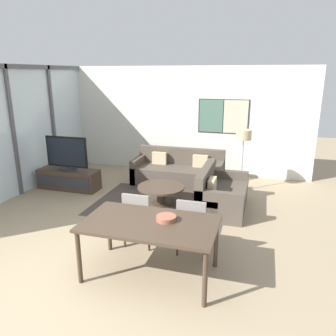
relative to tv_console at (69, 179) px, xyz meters
name	(u,v)px	position (x,y,z in m)	size (l,w,h in m)	color
ground_plane	(63,296)	(2.08, -3.42, -0.23)	(24.00, 24.00, 0.00)	#9E896B
wall_back	(180,120)	(2.11, 2.18, 1.17)	(6.91, 0.09, 2.80)	silver
window_wall_left	(11,126)	(-0.87, -0.62, 1.30)	(0.07, 5.60, 2.80)	silver
area_rug	(161,204)	(2.35, -0.29, -0.23)	(2.71, 1.99, 0.01)	#473D38
tv_console	(69,179)	(0.00, 0.00, 0.00)	(1.44, 0.49, 0.47)	#423326
television	(67,154)	(0.00, 0.00, 0.62)	(1.03, 0.20, 0.78)	#2D2D33
sofa_main	(179,172)	(2.35, 1.13, 0.04)	(2.17, 0.88, 0.83)	#51473D
sofa_side	(219,195)	(3.53, -0.17, 0.04)	(0.88, 1.51, 0.83)	#51473D
coffee_table	(161,191)	(2.35, -0.29, 0.06)	(0.96, 0.96, 0.39)	#423326
dining_table	(150,227)	(2.96, -2.68, 0.46)	(1.74, 0.98, 0.77)	#423326
dining_chair_left	(139,215)	(2.53, -1.99, 0.28)	(0.46, 0.46, 0.89)	gray
dining_chair_centre	(193,222)	(3.38, -2.00, 0.28)	(0.46, 0.46, 0.89)	gray
fruit_bowl	(166,218)	(3.15, -2.57, 0.57)	(0.27, 0.27, 0.06)	#995642
floor_lamp	(243,140)	(3.87, 0.99, 0.97)	(0.34, 0.34, 1.42)	#2D2D33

